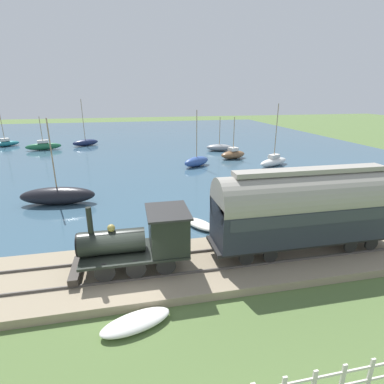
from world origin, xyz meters
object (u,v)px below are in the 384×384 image
object	(u,v)px
sailboat_gray	(219,147)
sailboat_black	(58,196)
rowboat_mid_harbor	(200,224)
rowboat_off_pier	(174,206)
steam_locomotive	(145,237)
sailboat_blue	(197,161)
sailboat_green	(43,146)
beached_dinghy	(136,322)
sailboat_teal	(5,143)
sailboat_navy	(86,142)
sailboat_brown	(233,154)
passenger_coach	(306,207)
sailboat_white	(274,161)

from	to	relation	value
sailboat_gray	sailboat_black	xyz separation A→B (m)	(-19.62, 19.56, 0.19)
rowboat_mid_harbor	rowboat_off_pier	world-z (taller)	rowboat_mid_harbor
sailboat_gray	steam_locomotive	bearing A→B (deg)	171.51
sailboat_blue	sailboat_green	distance (m)	26.30
beached_dinghy	sailboat_teal	bearing A→B (deg)	23.67
sailboat_navy	sailboat_brown	size ratio (longest dim) A/B	1.36
sailboat_navy	sailboat_black	size ratio (longest dim) A/B	1.10
sailboat_gray	sailboat_black	bearing A→B (deg)	149.51
passenger_coach	sailboat_white	world-z (taller)	sailboat_white
passenger_coach	sailboat_brown	world-z (taller)	sailboat_brown
steam_locomotive	rowboat_off_pier	xyz separation A→B (m)	(8.79, -2.67, -1.95)
beached_dinghy	passenger_coach	bearing A→B (deg)	-69.32
passenger_coach	sailboat_blue	world-z (taller)	sailboat_blue
sailboat_teal	steam_locomotive	bearing A→B (deg)	172.54
sailboat_black	rowboat_mid_harbor	xyz separation A→B (m)	(-6.68, -10.24, -0.51)
sailboat_green	sailboat_blue	bearing A→B (deg)	-138.96
sailboat_gray	rowboat_off_pier	size ratio (longest dim) A/B	2.19
sailboat_brown	rowboat_off_pier	size ratio (longest dim) A/B	2.37
sailboat_teal	sailboat_navy	bearing A→B (deg)	-132.85
sailboat_blue	sailboat_black	bearing A→B (deg)	94.27
sailboat_teal	rowboat_mid_harbor	xyz separation A→B (m)	(-37.59, -24.63, -0.32)
sailboat_gray	sailboat_teal	size ratio (longest dim) A/B	0.75
rowboat_mid_harbor	rowboat_off_pier	distance (m)	4.09
sailboat_navy	sailboat_gray	world-z (taller)	sailboat_navy
sailboat_navy	sailboat_green	size ratio (longest dim) A/B	1.42
passenger_coach	sailboat_teal	world-z (taller)	sailboat_teal
steam_locomotive	sailboat_teal	world-z (taller)	sailboat_teal
passenger_coach	rowboat_off_pier	xyz separation A→B (m)	(8.79, 5.72, -2.81)
sailboat_navy	sailboat_black	world-z (taller)	sailboat_navy
steam_locomotive	sailboat_black	distance (m)	13.27
sailboat_brown	passenger_coach	bearing A→B (deg)	152.24
sailboat_green	sailboat_white	size ratio (longest dim) A/B	0.72
sailboat_green	rowboat_off_pier	xyz separation A→B (m)	(-28.82, -16.33, -0.46)
sailboat_green	sailboat_white	world-z (taller)	sailboat_white
sailboat_brown	sailboat_gray	bearing A→B (deg)	-14.92
sailboat_navy	sailboat_white	size ratio (longest dim) A/B	1.02
sailboat_gray	sailboat_brown	bearing A→B (deg)	-163.82
sailboat_blue	sailboat_teal	xyz separation A→B (m)	(20.49, 28.26, -0.09)
rowboat_mid_harbor	sailboat_teal	bearing A→B (deg)	93.06
beached_dinghy	sailboat_black	bearing A→B (deg)	20.94
rowboat_mid_harbor	passenger_coach	bearing A→B (deg)	-77.24
sailboat_teal	rowboat_off_pier	bearing A→B (deg)	-178.67
sailboat_green	beached_dinghy	world-z (taller)	sailboat_green
sailboat_blue	rowboat_mid_harbor	xyz separation A→B (m)	(-17.10, 3.63, -0.41)
sailboat_gray	sailboat_green	world-z (taller)	sailboat_gray
sailboat_green	sailboat_brown	size ratio (longest dim) A/B	0.95
steam_locomotive	sailboat_gray	bearing A→B (deg)	-22.91
rowboat_off_pier	sailboat_green	bearing A→B (deg)	59.34
steam_locomotive	sailboat_black	xyz separation A→B (m)	(11.56, 6.38, -1.39)
sailboat_green	rowboat_off_pier	size ratio (longest dim) A/B	2.26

